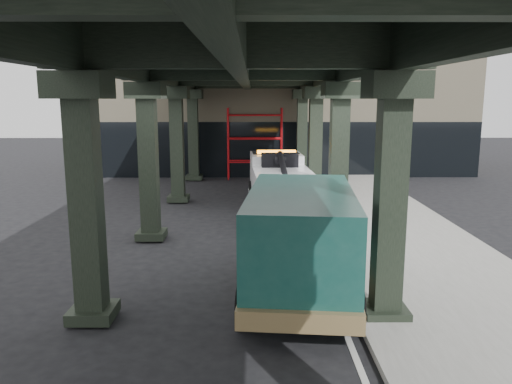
{
  "coord_description": "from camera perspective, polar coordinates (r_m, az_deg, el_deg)",
  "views": [
    {
      "loc": [
        -0.11,
        -13.64,
        4.5
      ],
      "look_at": [
        -0.02,
        1.31,
        1.7
      ],
      "focal_mm": 35.0,
      "sensor_mm": 36.0,
      "label": 1
    }
  ],
  "objects": [
    {
      "name": "scaffolding",
      "position": [
        28.38,
        -0.14,
        5.78
      ],
      "size": [
        3.08,
        0.88,
        4.0
      ],
      "color": "red",
      "rests_on": "ground"
    },
    {
      "name": "ground",
      "position": [
        14.36,
        0.1,
        -7.65
      ],
      "size": [
        90.0,
        90.0,
        0.0
      ],
      "primitive_type": "plane",
      "color": "black",
      "rests_on": "ground"
    },
    {
      "name": "building",
      "position": [
        33.71,
        3.27,
        9.74
      ],
      "size": [
        22.0,
        10.0,
        8.0
      ],
      "primitive_type": "cube",
      "color": "#C6B793",
      "rests_on": "ground"
    },
    {
      "name": "lane_stripe",
      "position": [
        16.37,
        6.03,
        -5.38
      ],
      "size": [
        0.12,
        38.0,
        0.01
      ],
      "primitive_type": "cube",
      "color": "silver",
      "rests_on": "ground"
    },
    {
      "name": "viaduct",
      "position": [
        15.67,
        -1.46,
        14.12
      ],
      "size": [
        7.4,
        32.0,
        6.4
      ],
      "color": "black",
      "rests_on": "ground"
    },
    {
      "name": "towed_van",
      "position": [
        11.61,
        5.13,
        -5.18
      ],
      "size": [
        2.98,
        6.38,
        2.51
      ],
      "rotation": [
        0.0,
        0.0,
        -0.1
      ],
      "color": "#12413A",
      "rests_on": "ground"
    },
    {
      "name": "tow_truck",
      "position": [
        19.6,
        2.79,
        0.95
      ],
      "size": [
        2.56,
        7.71,
        2.5
      ],
      "rotation": [
        0.0,
        0.0,
        0.05
      ],
      "color": "black",
      "rests_on": "ground"
    },
    {
      "name": "sidewalk",
      "position": [
        16.89,
        15.55,
        -4.97
      ],
      "size": [
        5.0,
        40.0,
        0.15
      ],
      "primitive_type": "cube",
      "color": "gray",
      "rests_on": "ground"
    }
  ]
}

